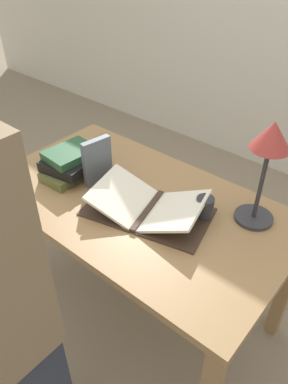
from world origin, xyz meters
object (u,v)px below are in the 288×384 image
at_px(open_book, 148,207).
at_px(book_stack_tall, 72,162).
at_px(coffee_mug, 204,207).
at_px(book_standing_upright, 97,161).
at_px(reading_lamp, 269,150).

distance_m(open_book, book_stack_tall, 0.47).
bearing_deg(open_book, coffee_mug, 20.00).
height_order(book_stack_tall, coffee_mug, book_stack_tall).
distance_m(open_book, book_standing_upright, 0.33).
height_order(book_stack_tall, book_standing_upright, book_standing_upright).
height_order(open_book, reading_lamp, reading_lamp).
xyz_separation_m(book_standing_upright, coffee_mug, (0.52, 0.11, -0.06)).
xyz_separation_m(open_book, book_stack_tall, (-0.47, -0.01, 0.03)).
relative_size(book_standing_upright, coffee_mug, 2.31).
bearing_deg(reading_lamp, open_book, -144.96).
bearing_deg(open_book, book_standing_upright, 161.08).
bearing_deg(reading_lamp, book_stack_tall, -162.56).
xyz_separation_m(book_standing_upright, reading_lamp, (0.68, 0.23, 0.22)).
distance_m(book_stack_tall, book_standing_upright, 0.16).
bearing_deg(book_standing_upright, coffee_mug, 21.35).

